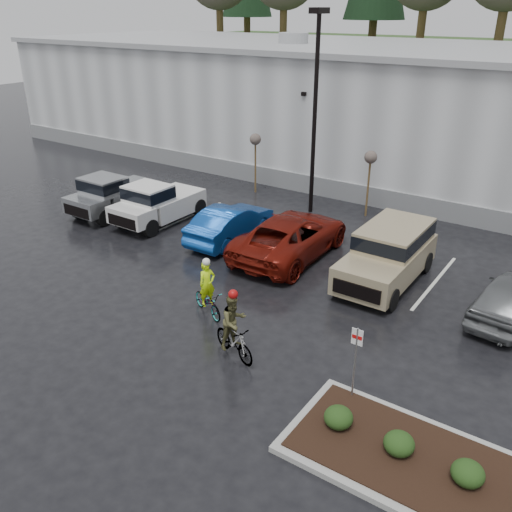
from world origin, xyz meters
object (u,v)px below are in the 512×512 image
Objects in this scene: car_blue at (231,223)px; cyclist_hivis at (208,297)px; sapling_mid at (370,161)px; fire_lane_sign at (355,356)px; lamppost at (316,93)px; cyclist_olive at (234,333)px; car_red at (291,236)px; pickup_silver at (119,192)px; suv_tan at (387,257)px; car_grey at (511,298)px; sapling_west at (255,143)px; pickup_white at (163,201)px.

car_blue is 6.26m from cyclist_hivis.
sapling_mid is 1.45× the size of fire_lane_sign.
cyclist_hivis is (-0.51, -11.50, -2.09)m from sapling_mid.
car_blue is at bearing 53.10° from cyclist_hivis.
cyclist_olive is (4.14, -11.95, -4.87)m from lamppost.
cyclist_hivis is (0.16, -5.53, -0.21)m from car_red.
lamppost is at bearing 33.80° from pickup_silver.
cyclist_hivis is (-3.94, -5.44, -0.39)m from suv_tan.
car_red is 4.10m from suv_tan.
sapling_mid is 1.57× the size of cyclist_hivis.
car_grey is at bearing -33.86° from cyclist_hivis.
sapling_west reaches higher than car_grey.
car_grey is at bearing -26.84° from lamppost.
sapling_west is 1.57× the size of cyclist_hivis.
sapling_mid is 13.19m from cyclist_olive.
sapling_west is at bearing -66.18° from car_blue.
car_blue is at bearing 1.57° from pickup_silver.
pickup_silver is 1.11× the size of car_blue.
fire_lane_sign is 0.42× the size of pickup_silver.
sapling_west is at bearing 180.00° from sapling_mid.
lamppost is at bearing -104.03° from car_blue.
pickup_silver is at bearing 157.31° from fire_lane_sign.
car_red is at bearing 0.07° from pickup_white.
cyclist_hivis is 0.92× the size of cyclist_olive.
cyclist_olive is at bearing -100.88° from cyclist_hivis.
lamppost is 4.00m from sapling_mid.
cyclist_olive is at bearing -29.18° from pickup_silver.
cyclist_hivis is at bearing -28.04° from pickup_silver.
cyclist_hivis reaches higher than car_blue.
fire_lane_sign reaches higher than car_red.
car_blue is 0.92× the size of suv_tan.
car_red is 2.77× the size of cyclist_olive.
cyclist_hivis is at bearing -37.62° from pickup_white.
sapling_mid is 6.29m from car_red.
cyclist_hivis reaches higher than pickup_silver.
car_red is at bearing 36.31° from cyclist_olive.
fire_lane_sign is 0.36× the size of car_red.
suv_tan is 4.30m from car_grey.
car_blue is (4.05, -0.09, -0.21)m from pickup_white.
pickup_silver is at bearing 78.88° from cyclist_olive.
pickup_white is 1.19× the size of car_grey.
pickup_white is 11.10m from suv_tan.
fire_lane_sign is at bearing -47.33° from sapling_west.
pickup_white reaches higher than car_blue.
sapling_mid is 0.68× the size of car_blue.
lamppost is at bearing -21.28° from car_grey.
sapling_mid reaches higher than pickup_white.
car_red is 7.35m from cyclist_olive.
lamppost is 5.07m from sapling_west.
fire_lane_sign reaches higher than car_grey.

